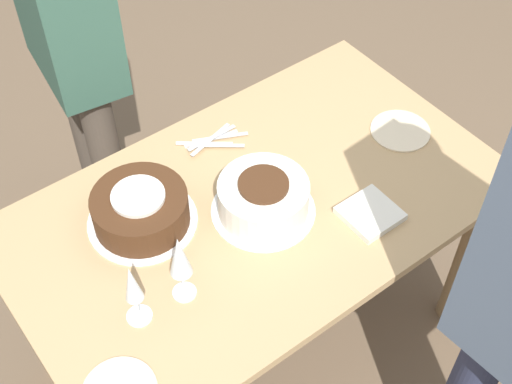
# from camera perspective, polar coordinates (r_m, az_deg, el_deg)

# --- Properties ---
(ground_plane) EXTENTS (12.00, 12.00, 0.00)m
(ground_plane) POSITION_cam_1_polar(r_m,az_deg,el_deg) (2.59, 0.00, -11.50)
(ground_plane) COLOR brown
(dining_table) EXTENTS (1.38, 0.82, 0.73)m
(dining_table) POSITION_cam_1_polar(r_m,az_deg,el_deg) (2.07, 0.00, -3.11)
(dining_table) COLOR tan
(dining_table) RESTS_ON ground_plane
(cake_center_white) EXTENTS (0.29, 0.29, 0.12)m
(cake_center_white) POSITION_cam_1_polar(r_m,az_deg,el_deg) (1.92, 0.54, -0.55)
(cake_center_white) COLOR white
(cake_center_white) RESTS_ON dining_table
(cake_front_chocolate) EXTENTS (0.30, 0.30, 0.11)m
(cake_front_chocolate) POSITION_cam_1_polar(r_m,az_deg,el_deg) (1.93, -9.22, -1.40)
(cake_front_chocolate) COLOR white
(cake_front_chocolate) RESTS_ON dining_table
(wine_glass_near) EXTENTS (0.06, 0.06, 0.22)m
(wine_glass_near) POSITION_cam_1_polar(r_m,az_deg,el_deg) (1.69, -6.12, -5.26)
(wine_glass_near) COLOR silver
(wine_glass_near) RESTS_ON dining_table
(wine_glass_far) EXTENTS (0.06, 0.06, 0.20)m
(wine_glass_far) POSITION_cam_1_polar(r_m,az_deg,el_deg) (1.68, -9.85, -7.46)
(wine_glass_far) COLOR silver
(wine_glass_far) RESTS_ON dining_table
(dessert_plate_left) EXTENTS (0.18, 0.18, 0.01)m
(dessert_plate_left) POSITION_cam_1_polar(r_m,az_deg,el_deg) (2.22, 11.47, 4.83)
(dessert_plate_left) COLOR beige
(dessert_plate_left) RESTS_ON dining_table
(fork_pile) EXTENTS (0.20, 0.15, 0.02)m
(fork_pile) POSITION_cam_1_polar(r_m,az_deg,el_deg) (2.14, -3.52, 4.15)
(fork_pile) COLOR silver
(fork_pile) RESTS_ON dining_table
(napkin_stack) EXTENTS (0.14, 0.14, 0.02)m
(napkin_stack) POSITION_cam_1_polar(r_m,az_deg,el_deg) (1.97, 9.11, -1.72)
(napkin_stack) COLOR silver
(napkin_stack) RESTS_ON dining_table
(person_cutting) EXTENTS (0.27, 0.43, 1.54)m
(person_cutting) POSITION_cam_1_polar(r_m,az_deg,el_deg) (2.34, -14.82, 12.78)
(person_cutting) COLOR #4C4238
(person_cutting) RESTS_ON ground_plane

